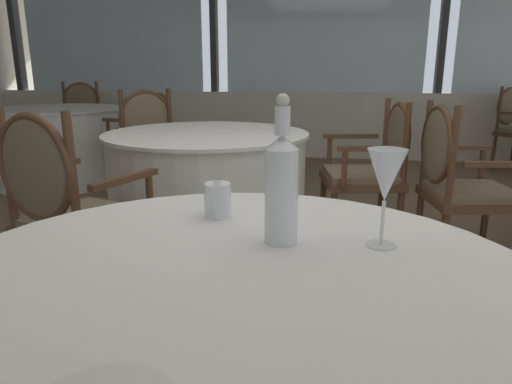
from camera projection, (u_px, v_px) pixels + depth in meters
ground_plane at (293, 337)px, 2.00m from camera, size 15.07×15.07×0.00m
window_wall_far at (323, 72)px, 5.87m from camera, size 9.12×0.14×2.74m
water_bottle at (282, 185)px, 0.99m from camera, size 0.07×0.07×0.33m
wine_glass at (386, 177)px, 0.96m from camera, size 0.08×0.08×0.21m
water_tumbler at (218, 200)px, 1.19m from camera, size 0.07×0.07×0.09m
dining_chair_0_2 at (456, 176)px, 2.54m from camera, size 0.52×0.58×0.96m
background_table_1 at (59, 145)px, 4.73m from camera, size 1.33×1.33×0.76m
dining_chair_1_0 at (147, 133)px, 4.29m from camera, size 0.55×0.60×0.94m
dining_chair_1_1 at (81, 116)px, 5.73m from camera, size 0.62×0.58×0.99m
background_table_2 at (208, 192)px, 2.91m from camera, size 1.26×1.26×0.76m
dining_chair_2_0 at (65, 204)px, 1.97m from camera, size 0.63×0.59×0.98m
dining_chair_2_1 at (375, 163)px, 2.88m from camera, size 0.54×0.59×0.95m
dining_chair_2_2 at (152, 141)px, 3.74m from camera, size 0.66×0.65×0.98m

